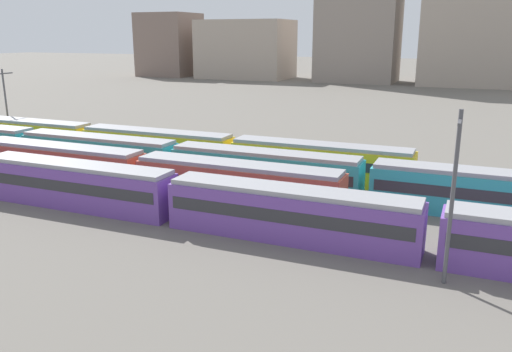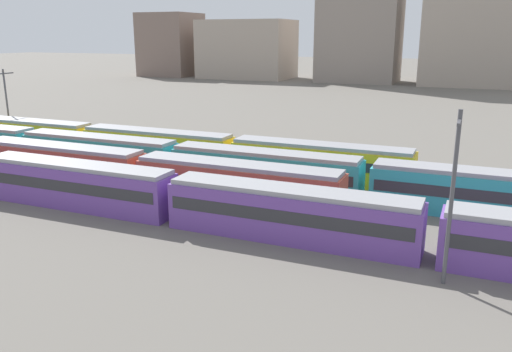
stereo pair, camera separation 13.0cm
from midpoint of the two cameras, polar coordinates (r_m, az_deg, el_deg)
The scene contains 9 objects.
train_track_0 at distance 40.48m, azimuth -9.05°, elevation -2.33°, with size 74.70×3.06×3.75m.
train_track_1 at distance 54.02m, azimuth -20.65°, elevation 1.29°, with size 55.80×3.06×3.75m.
train_track_2 at distance 52.15m, azimuth -8.86°, elevation 1.62°, with size 74.70×3.06×3.75m.
train_track_3 at distance 59.39m, azimuth -10.87°, elevation 3.18°, with size 55.80×3.06×3.75m.
catenary_pole_1 at distance 77.69m, azimuth -25.69°, elevation 7.33°, with size 0.24×3.20×9.65m.
catenary_pole_2 at distance 30.84m, azimuth 20.61°, elevation -1.50°, with size 0.24×3.20×10.13m.
distant_building_0 at distance 191.44m, azimuth -9.41°, elevation 13.96°, with size 17.96×18.05×21.34m, color #7A665B.
distant_building_1 at distance 177.74m, azimuth -1.13°, elevation 13.66°, with size 29.23×19.53×18.74m, color #A89989.
distant_building_3 at distance 162.48m, azimuth 23.14°, elevation 14.62°, with size 29.82×19.69×31.57m, color #A89989.
Camera 1 is at (50.13, -32.72, 13.92)m, focal length 36.63 mm.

